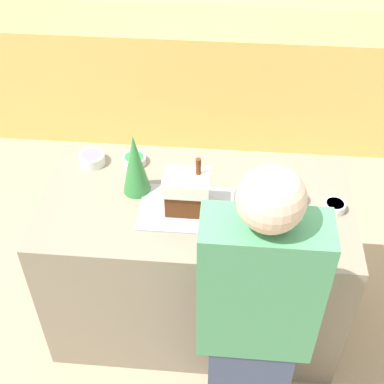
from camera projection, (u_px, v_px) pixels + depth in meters
name	position (u px, v px, depth m)	size (l,w,h in m)	color
ground_plane	(195.00, 313.00, 3.13)	(12.00, 12.00, 0.00)	tan
back_cabinet_block	(215.00, 79.00, 4.20)	(6.00, 0.60, 0.93)	#DBBC60
kitchen_island	(196.00, 263.00, 2.83)	(1.49, 0.77, 0.90)	gray
baking_tray	(187.00, 209.00, 2.49)	(0.44, 0.31, 0.01)	#B2B2BC
gingerbread_house	(187.00, 192.00, 2.41)	(0.21, 0.15, 0.28)	#5B2D14
decorative_tree	(135.00, 164.00, 2.48)	(0.13, 0.13, 0.32)	#33843D
candy_bowl_center_rear	(262.00, 178.00, 2.61)	(0.11, 0.11, 0.05)	white
candy_bowl_beside_tree	(92.00, 158.00, 2.72)	(0.13, 0.13, 0.05)	white
candy_bowl_front_corner	(134.00, 159.00, 2.73)	(0.12, 0.12, 0.04)	silver
candy_bowl_behind_tray	(294.00, 197.00, 2.51)	(0.11, 0.11, 0.05)	white
candy_bowl_near_tray_left	(335.00, 206.00, 2.47)	(0.10, 0.10, 0.04)	white
mug	(291.00, 222.00, 2.36)	(0.08, 0.08, 0.09)	#B24238
person	(254.00, 328.00, 2.06)	(0.43, 0.54, 1.64)	#424C6B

